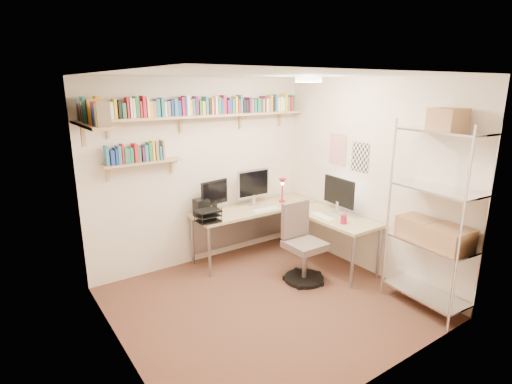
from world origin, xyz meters
TOP-DOWN VIEW (x-y plane):
  - ground at (0.00, 0.00)m, footprint 3.20×3.20m
  - room_shell at (0.00, 0.00)m, footprint 3.24×3.04m
  - wall_shelves at (-0.43, 1.29)m, footprint 3.12×1.09m
  - corner_desk at (0.70, 0.95)m, footprint 1.92×1.83m
  - office_chair at (0.70, 0.22)m, footprint 0.52×0.53m
  - wire_rack at (1.40, -1.08)m, footprint 0.51×0.93m

SIDE VIEW (x-z plane):
  - ground at x=0.00m, z-range 0.00..0.00m
  - office_chair at x=0.70m, z-range -0.08..0.92m
  - corner_desk at x=0.70m, z-range 0.09..1.34m
  - wire_rack at x=1.40m, z-range 0.04..2.23m
  - room_shell at x=0.00m, z-range 0.29..2.81m
  - wall_shelves at x=-0.43m, z-range 1.63..2.42m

